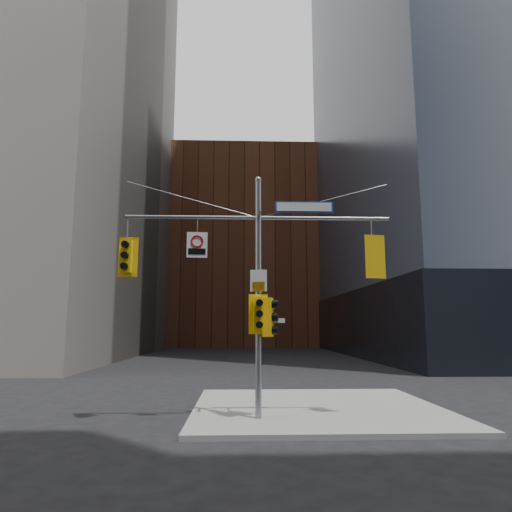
{
  "coord_description": "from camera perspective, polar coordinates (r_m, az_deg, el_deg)",
  "views": [
    {
      "loc": [
        -0.56,
        -11.49,
        2.73
      ],
      "look_at": [
        -0.07,
        2.0,
        4.82
      ],
      "focal_mm": 32.0,
      "sensor_mm": 36.0,
      "label": 1
    }
  ],
  "objects": [
    {
      "name": "signal_assembly",
      "position": [
        13.6,
        0.29,
        -1.69
      ],
      "size": [
        8.0,
        0.8,
        7.3
      ],
      "color": "gray",
      "rests_on": "ground"
    },
    {
      "name": "traffic_light_pole_side",
      "position": [
        13.51,
        1.69,
        -7.64
      ],
      "size": [
        0.5,
        0.42,
        1.13
      ],
      "rotation": [
        0.0,
        0.0,
        1.31
      ],
      "color": "yellow",
      "rests_on": "ground"
    },
    {
      "name": "traffic_light_east_arm",
      "position": [
        14.22,
        14.37,
        -0.17
      ],
      "size": [
        0.62,
        0.54,
        1.31
      ],
      "rotation": [
        0.0,
        0.0,
        3.3
      ],
      "color": "yellow",
      "rests_on": "ground"
    },
    {
      "name": "traffic_light_pole_front",
      "position": [
        13.24,
        0.35,
        -7.25
      ],
      "size": [
        0.55,
        0.45,
        1.16
      ],
      "rotation": [
        0.0,
        0.0,
        0.06
      ],
      "color": "yellow",
      "rests_on": "ground"
    },
    {
      "name": "ground",
      "position": [
        11.83,
        0.74,
        -22.16
      ],
      "size": [
        160.0,
        160.0,
        0.0
      ],
      "primitive_type": "plane",
      "color": "black",
      "rests_on": "ground"
    },
    {
      "name": "brick_midrise",
      "position": [
        70.4,
        -1.58,
        0.4
      ],
      "size": [
        26.0,
        20.0,
        28.0
      ],
      "primitive_type": "cube",
      "color": "brown",
      "rests_on": "ground"
    },
    {
      "name": "street_sign_blade",
      "position": [
        14.1,
        6.02,
        6.11
      ],
      "size": [
        1.79,
        0.05,
        0.35
      ],
      "rotation": [
        0.0,
        0.0,
        -0.0
      ],
      "color": "#103995",
      "rests_on": "ground"
    },
    {
      "name": "sidewalk_corner",
      "position": [
        15.93,
        7.59,
        -18.34
      ],
      "size": [
        8.0,
        8.0,
        0.15
      ],
      "primitive_type": "cube",
      "color": "gray",
      "rests_on": "ground"
    },
    {
      "name": "traffic_light_west_arm",
      "position": [
        14.07,
        -15.88,
        -0.01
      ],
      "size": [
        0.58,
        0.47,
        1.2
      ],
      "rotation": [
        0.0,
        0.0,
        -0.06
      ],
      "color": "yellow",
      "rests_on": "ground"
    },
    {
      "name": "street_blade_ew",
      "position": [
        13.53,
        2.22,
        -8.07
      ],
      "size": [
        0.66,
        0.05,
        0.13
      ],
      "rotation": [
        0.0,
        0.0,
        -0.03
      ],
      "color": "silver",
      "rests_on": "ground"
    },
    {
      "name": "regulatory_sign_pole",
      "position": [
        13.45,
        0.32,
        -3.17
      ],
      "size": [
        0.49,
        0.1,
        0.64
      ],
      "rotation": [
        0.0,
        0.0,
        -0.14
      ],
      "color": "silver",
      "rests_on": "ground"
    },
    {
      "name": "regulatory_sign_arm",
      "position": [
        13.75,
        -7.38,
        1.5
      ],
      "size": [
        0.62,
        0.1,
        0.77
      ],
      "rotation": [
        0.0,
        0.0,
        0.09
      ],
      "color": "silver",
      "rests_on": "ground"
    },
    {
      "name": "street_blade_ns",
      "position": [
        13.96,
        0.22,
        -7.86
      ],
      "size": [
        0.11,
        0.73,
        0.15
      ],
      "rotation": [
        0.0,
        0.0,
        0.11
      ],
      "color": "#145926",
      "rests_on": "ground"
    }
  ]
}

